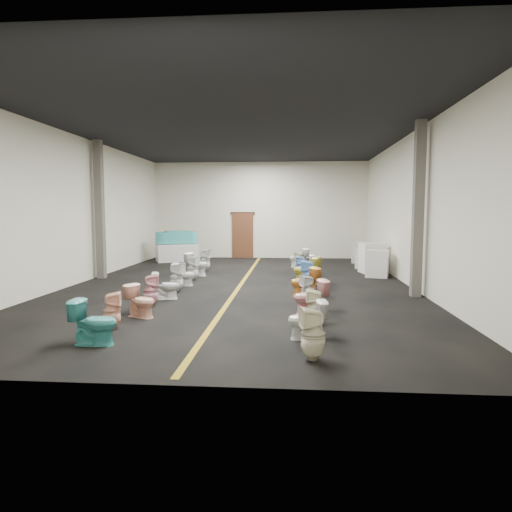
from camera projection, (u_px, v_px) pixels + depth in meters
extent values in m
plane|color=black|center=(241.00, 285.00, 13.75)|extent=(16.00, 16.00, 0.00)
plane|color=black|center=(240.00, 132.00, 13.31)|extent=(16.00, 16.00, 0.00)
plane|color=beige|center=(260.00, 210.00, 21.47)|extent=(10.00, 0.00, 10.00)
plane|color=beige|center=(167.00, 208.00, 5.59)|extent=(10.00, 0.00, 10.00)
plane|color=beige|center=(78.00, 210.00, 13.92)|extent=(0.00, 16.00, 16.00)
plane|color=beige|center=(413.00, 210.00, 13.14)|extent=(0.00, 16.00, 16.00)
cube|color=#9B7B16|center=(241.00, 285.00, 13.75)|extent=(0.12, 15.60, 0.01)
cube|color=#562D19|center=(243.00, 236.00, 21.59)|extent=(1.00, 0.10, 2.10)
cube|color=#331C11|center=(243.00, 213.00, 21.49)|extent=(1.15, 0.08, 0.10)
cube|color=#59544C|center=(100.00, 210.00, 14.90)|extent=(0.25, 0.25, 4.50)
cube|color=#59544C|center=(418.00, 210.00, 11.67)|extent=(0.25, 0.25, 4.50)
cube|color=silver|center=(177.00, 253.00, 20.06)|extent=(1.95, 1.51, 0.78)
cube|color=teal|center=(177.00, 238.00, 19.99)|extent=(1.36, 1.08, 0.50)
cylinder|color=teal|center=(163.00, 238.00, 19.80)|extent=(0.66, 0.66, 0.50)
cylinder|color=teal|center=(190.00, 237.00, 20.19)|extent=(0.66, 0.66, 0.50)
cube|color=teal|center=(177.00, 233.00, 19.97)|extent=(1.10, 0.82, 0.20)
cube|color=silver|center=(377.00, 263.00, 15.33)|extent=(0.87, 0.87, 0.91)
cube|color=white|center=(372.00, 258.00, 16.34)|extent=(0.90, 0.90, 1.07)
cube|color=silver|center=(366.00, 258.00, 17.63)|extent=(0.91, 0.91, 0.78)
cube|color=beige|center=(359.00, 252.00, 19.50)|extent=(0.69, 0.69, 0.90)
imported|color=teal|center=(94.00, 322.00, 7.55)|extent=(0.75, 0.44, 0.76)
imported|color=#FFBE9F|center=(112.00, 311.00, 8.55)|extent=(0.40, 0.40, 0.71)
imported|color=#F8B79C|center=(141.00, 301.00, 9.53)|extent=(0.77, 0.63, 0.68)
imported|color=pink|center=(151.00, 290.00, 10.59)|extent=(0.45, 0.45, 0.76)
imported|color=white|center=(166.00, 286.00, 11.47)|extent=(0.74, 0.53, 0.68)
imported|color=silver|center=(177.00, 277.00, 12.50)|extent=(0.47, 0.46, 0.81)
imported|color=white|center=(184.00, 275.00, 13.55)|extent=(0.69, 0.44, 0.67)
imported|color=white|center=(193.00, 268.00, 14.53)|extent=(0.45, 0.45, 0.79)
imported|color=white|center=(197.00, 264.00, 15.63)|extent=(0.86, 0.62, 0.79)
imported|color=silver|center=(205.00, 260.00, 16.66)|extent=(0.47, 0.47, 0.83)
imported|color=beige|center=(313.00, 334.00, 6.75)|extent=(0.44, 0.44, 0.81)
imported|color=silver|center=(307.00, 320.00, 7.89)|extent=(0.71, 0.46, 0.68)
imported|color=#ECE5C0|center=(315.00, 307.00, 8.89)|extent=(0.37, 0.37, 0.70)
imported|color=pink|center=(311.00, 297.00, 9.82)|extent=(0.82, 0.61, 0.74)
imported|color=silver|center=(307.00, 290.00, 10.84)|extent=(0.42, 0.42, 0.71)
imported|color=orange|center=(305.00, 282.00, 11.86)|extent=(0.85, 0.67, 0.76)
imported|color=#79B6F1|center=(308.00, 275.00, 12.88)|extent=(0.44, 0.43, 0.83)
imported|color=gold|center=(306.00, 270.00, 13.89)|extent=(0.93, 0.72, 0.84)
imported|color=#75ABE0|center=(301.00, 267.00, 14.96)|extent=(0.38, 0.37, 0.74)
imported|color=white|center=(304.00, 264.00, 16.04)|extent=(0.71, 0.45, 0.69)
imported|color=beige|center=(299.00, 261.00, 16.93)|extent=(0.42, 0.41, 0.70)
imported|color=white|center=(299.00, 258.00, 18.02)|extent=(0.81, 0.60, 0.74)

